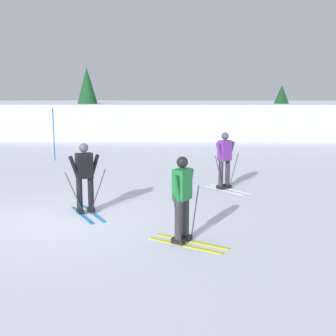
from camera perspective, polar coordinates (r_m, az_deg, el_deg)
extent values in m
plane|color=silver|center=(10.34, -13.60, -6.74)|extent=(120.00, 120.00, 0.00)
cube|color=silver|center=(29.70, -4.18, 6.50)|extent=(80.00, 9.44, 2.09)
cube|color=silver|center=(13.32, 8.16, -2.70)|extent=(1.07, 1.31, 0.02)
cube|color=silver|center=(13.12, 7.31, -2.87)|extent=(1.07, 1.31, 0.02)
cube|color=black|center=(13.41, 7.71, -2.34)|extent=(0.26, 0.28, 0.10)
cube|color=black|center=(13.21, 6.85, -2.51)|extent=(0.26, 0.28, 0.10)
cylinder|color=#38333D|center=(13.31, 7.76, -0.34)|extent=(0.14, 0.14, 0.85)
cylinder|color=#38333D|center=(13.12, 6.90, -0.48)|extent=(0.14, 0.14, 0.85)
cube|color=purple|center=(13.11, 7.39, 2.27)|extent=(0.45, 0.42, 0.60)
cylinder|color=purple|center=(13.28, 8.22, 2.30)|extent=(0.26, 0.23, 0.55)
cylinder|color=purple|center=(12.93, 6.67, 2.12)|extent=(0.26, 0.23, 0.55)
sphere|color=#4C4C56|center=(13.06, 7.44, 4.14)|extent=(0.22, 0.22, 0.22)
cylinder|color=#38383D|center=(13.36, 8.55, -0.34)|extent=(0.33, 0.27, 1.09)
cylinder|color=#38383D|center=(12.94, 6.70, -0.65)|extent=(0.33, 0.27, 1.09)
cube|color=gold|center=(8.77, 3.14, -9.50)|extent=(1.41, 0.91, 0.02)
cube|color=gold|center=(8.54, 2.21, -10.04)|extent=(1.41, 0.91, 0.02)
cube|color=black|center=(8.82, 2.28, -8.96)|extent=(0.28, 0.24, 0.10)
cube|color=black|center=(8.59, 1.33, -9.49)|extent=(0.28, 0.24, 0.10)
cylinder|color=#38333D|center=(8.68, 2.30, -6.00)|extent=(0.14, 0.14, 0.85)
cylinder|color=#38333D|center=(8.44, 1.35, -6.45)|extent=(0.14, 0.14, 0.85)
cube|color=#23843D|center=(8.40, 1.85, -2.13)|extent=(0.40, 0.45, 0.60)
cylinder|color=#23843D|center=(8.61, 2.81, -1.92)|extent=(0.21, 0.27, 0.55)
cylinder|color=#23843D|center=(8.19, 1.09, -2.55)|extent=(0.21, 0.27, 0.55)
sphere|color=black|center=(8.32, 1.87, 0.76)|extent=(0.22, 0.22, 0.22)
cylinder|color=#38383D|center=(8.80, 3.52, -5.84)|extent=(0.19, 0.29, 1.08)
cylinder|color=#38383D|center=(8.23, 1.23, -6.96)|extent=(0.19, 0.29, 1.08)
cube|color=#237AC6|center=(10.78, -9.68, -5.85)|extent=(0.84, 1.45, 0.02)
cube|color=#237AC6|center=(10.70, -11.12, -6.01)|extent=(0.84, 1.45, 0.02)
cube|color=black|center=(10.90, -9.94, -5.34)|extent=(0.23, 0.29, 0.10)
cube|color=black|center=(10.82, -11.36, -5.51)|extent=(0.23, 0.29, 0.10)
cylinder|color=black|center=(10.78, -10.02, -2.91)|extent=(0.14, 0.14, 0.85)
cylinder|color=black|center=(10.70, -11.45, -3.06)|extent=(0.14, 0.14, 0.85)
cube|color=black|center=(10.62, -10.84, 0.30)|extent=(0.45, 0.39, 0.60)
cylinder|color=black|center=(10.68, -9.53, 0.33)|extent=(0.27, 0.20, 0.55)
cylinder|color=black|center=(10.53, -12.11, 0.11)|extent=(0.27, 0.20, 0.55)
sphere|color=#4C4C56|center=(10.55, -10.92, 2.60)|extent=(0.22, 0.22, 0.22)
cylinder|color=#38383D|center=(10.74, -9.12, -3.02)|extent=(0.39, 0.23, 1.07)
cylinder|color=#38383D|center=(10.58, -12.04, -3.32)|extent=(0.39, 0.23, 1.07)
cube|color=#232328|center=(10.81, -11.17, 0.58)|extent=(0.33, 0.29, 0.40)
cylinder|color=#1E56AD|center=(18.94, -14.63, 4.23)|extent=(0.04, 0.04, 2.19)
cylinder|color=#513823|center=(28.00, 14.35, 4.46)|extent=(0.23, 0.23, 0.61)
cone|color=#14421E|center=(27.89, 14.50, 7.73)|extent=(2.07, 2.07, 2.59)
cylinder|color=#513823|center=(27.32, -10.30, 4.61)|extent=(0.18, 0.18, 0.72)
cone|color=#194C23|center=(27.20, -10.44, 9.05)|extent=(1.97, 1.97, 3.52)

